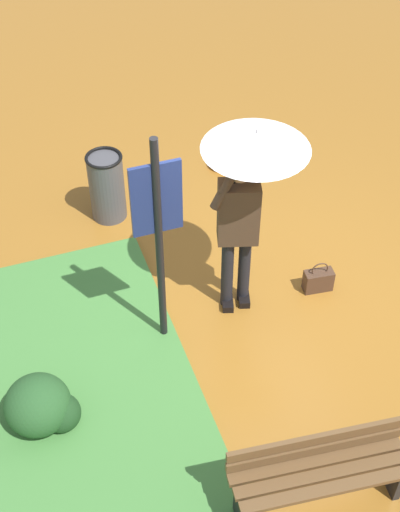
{
  "coord_description": "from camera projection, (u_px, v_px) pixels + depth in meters",
  "views": [
    {
      "loc": [
        -2.24,
        -4.5,
        5.33
      ],
      "look_at": [
        -0.65,
        -0.04,
        0.85
      ],
      "focal_mm": 49.58,
      "sensor_mm": 36.0,
      "label": 1
    }
  ],
  "objects": [
    {
      "name": "info_sign_post",
      "position": [
        158.0,
        223.0,
        5.95
      ],
      "size": [
        0.44,
        0.07,
        2.3
      ],
      "color": "black",
      "rests_on": "ground_plane"
    },
    {
      "name": "handbag",
      "position": [
        318.0,
        280.0,
        7.31
      ],
      "size": [
        0.31,
        0.17,
        0.37
      ],
      "color": "#4C3323",
      "rests_on": "ground_plane"
    },
    {
      "name": "ground_plane",
      "position": [
        258.0,
        299.0,
        7.29
      ],
      "size": [
        18.0,
        18.0,
        0.0
      ],
      "primitive_type": "plane",
      "color": "#9E6623"
    },
    {
      "name": "park_bench",
      "position": [
        320.0,
        474.0,
        5.4
      ],
      "size": [
        1.4,
        0.52,
        0.75
      ],
      "color": "black",
      "rests_on": "ground_plane"
    },
    {
      "name": "trash_bin",
      "position": [
        107.0,
        186.0,
        7.98
      ],
      "size": [
        0.42,
        0.42,
        0.83
      ],
      "color": "#4C4C51",
      "rests_on": "ground_plane"
    },
    {
      "name": "shrub_cluster",
      "position": [
        42.0,
        406.0,
        6.04
      ],
      "size": [
        0.63,
        0.57,
        0.52
      ],
      "color": "#285628",
      "rests_on": "ground_plane"
    },
    {
      "name": "leaf_pile_by_bench",
      "position": [
        229.0,
        160.0,
        8.95
      ],
      "size": [
        0.53,
        0.43,
        0.12
      ],
      "color": "gold",
      "rests_on": "ground_plane"
    },
    {
      "name": "person_with_umbrella",
      "position": [
        248.0,
        177.0,
        6.23
      ],
      "size": [
        0.96,
        0.96,
        2.04
      ],
      "color": "black",
      "rests_on": "ground_plane"
    }
  ]
}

